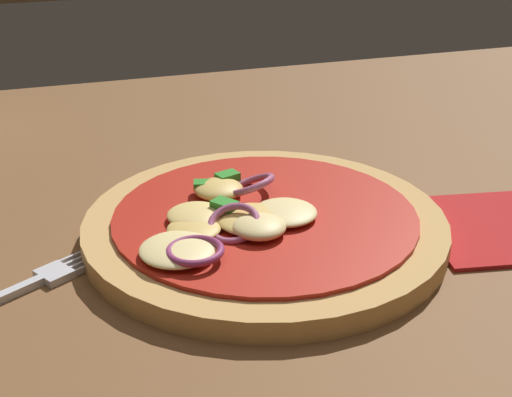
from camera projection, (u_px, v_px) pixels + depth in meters
The scene contains 3 objects.
dining_table at pixel (256, 277), 0.49m from camera, with size 1.25×0.83×0.03m.
pizza at pixel (261, 226), 0.50m from camera, with size 0.24×0.24×0.03m.
fork at pixel (1, 298), 0.43m from camera, with size 0.16×0.10×0.01m.
Camera 1 is at (-0.13, -0.40, 0.27)m, focal length 53.17 mm.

